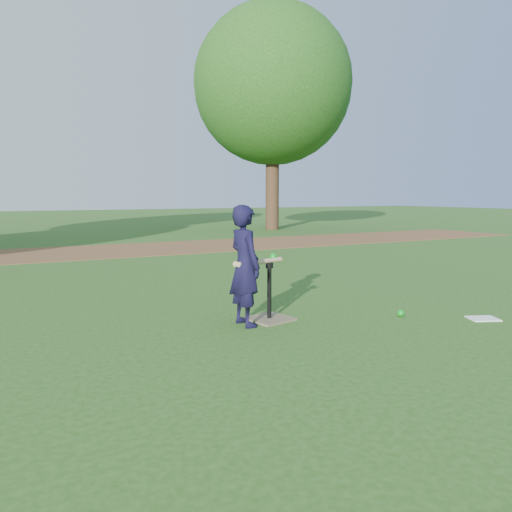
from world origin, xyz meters
name	(u,v)px	position (x,y,z in m)	size (l,w,h in m)	color
ground	(303,318)	(0.00, 0.00, 0.00)	(80.00, 80.00, 0.00)	#285116
dirt_strip	(130,250)	(0.00, 7.50, 0.01)	(24.00, 3.00, 0.01)	brown
child	(245,266)	(-0.69, 0.02, 0.61)	(0.45, 0.29, 1.22)	black
wiffle_ball_ground	(401,313)	(0.96, -0.47, 0.04)	(0.08, 0.08, 0.08)	#0D9419
clipboard	(483,319)	(1.67, -0.96, 0.01)	(0.30, 0.23, 0.01)	white
batting_tee	(269,310)	(-0.36, 0.09, 0.11)	(0.51, 0.51, 0.61)	#76644B
swing_action	(261,261)	(-0.47, 0.09, 0.64)	(0.63, 0.24, 0.10)	tan
tree_right	(273,86)	(6.50, 12.00, 5.29)	(5.80, 5.80, 8.21)	#382316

